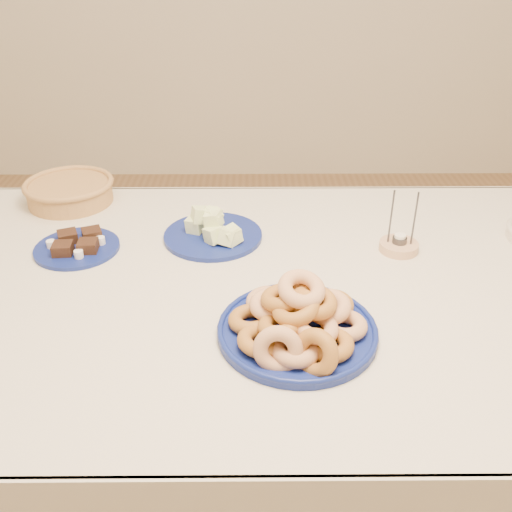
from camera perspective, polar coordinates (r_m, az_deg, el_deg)
name	(u,v)px	position (r m, az deg, el deg)	size (l,w,h in m)	color
ground	(256,489)	(1.86, -0.01, -22.30)	(5.00, 5.00, 0.00)	olive
dining_table	(256,318)	(1.41, -0.01, -6.21)	(1.71, 1.11, 0.75)	brown
donut_platter	(298,321)	(1.16, 4.21, -6.53)	(0.40, 0.40, 0.15)	navy
melon_plate	(214,231)	(1.52, -4.25, 2.47)	(0.28, 0.28, 0.09)	navy
brownie_plate	(77,246)	(1.54, -17.44, 0.99)	(0.28, 0.28, 0.04)	navy
wicker_basket	(70,191)	(1.81, -18.14, 6.22)	(0.27, 0.27, 0.07)	olive
candle_holder	(399,245)	(1.51, 14.10, 1.07)	(0.12, 0.12, 0.17)	tan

